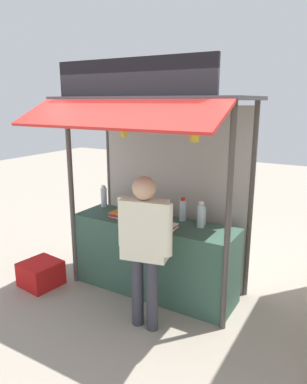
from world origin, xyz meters
name	(u,v)px	position (x,y,z in m)	size (l,w,h in m)	color
ground_plane	(154,290)	(0.00, 0.00, 0.00)	(20.00, 20.00, 0.00)	#9E9384
stall_counter	(154,257)	(0.00, 0.00, 0.44)	(1.96, 0.57, 0.88)	#385B4C
stall_structure	(159,160)	(0.00, 0.13, 1.58)	(2.16, 1.49, 2.63)	#4C4742
water_bottle_back_left	(143,208)	(-0.19, 0.08, 0.99)	(0.06, 0.06, 0.23)	silver
water_bottle_front_right	(203,215)	(0.53, 0.21, 0.99)	(0.06, 0.06, 0.23)	silver
water_bottle_far_right	(183,210)	(0.28, 0.20, 1.01)	(0.08, 0.08, 0.28)	silver
water_bottle_front_left	(201,215)	(0.55, 0.09, 1.02)	(0.08, 0.08, 0.29)	silver
water_bottle_mid_right	(104,197)	(-0.86, 0.18, 1.02)	(0.08, 0.08, 0.29)	silver
magazine_stack_rear_center	(122,214)	(-0.43, -0.02, 0.91)	(0.24, 0.30, 0.06)	red
magazine_stack_right	(165,227)	(0.25, -0.18, 0.91)	(0.24, 0.27, 0.05)	orange
banana_bunch_rightmost	(124,130)	(-0.12, -0.39, 1.94)	(0.10, 0.09, 0.27)	#332D23
banana_bunch_inner_left	(195,133)	(0.66, -0.38, 1.95)	(0.11, 0.11, 0.28)	#332D23
vendor_person	(144,240)	(0.29, -0.66, 0.94)	(0.59, 0.28, 1.56)	#383842
plastic_crate	(41,274)	(-1.28, -0.59, 0.15)	(0.43, 0.43, 0.30)	red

